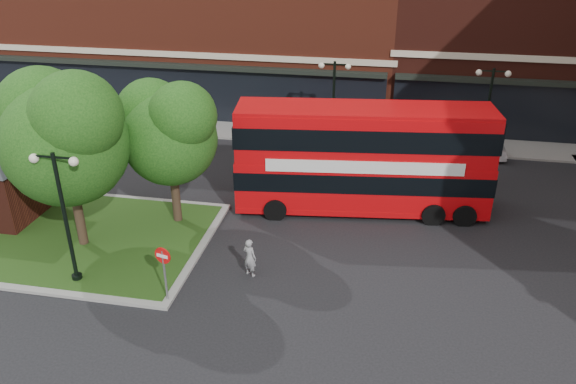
% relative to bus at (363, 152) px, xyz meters
% --- Properties ---
extents(ground, '(120.00, 120.00, 0.00)m').
position_rel_bus_xyz_m(ground, '(-4.05, -7.74, -2.72)').
color(ground, black).
rests_on(ground, ground).
extents(pavement_far, '(44.00, 3.00, 0.12)m').
position_rel_bus_xyz_m(pavement_far, '(-4.05, 8.76, -2.66)').
color(pavement_far, slate).
rests_on(pavement_far, ground).
extents(traffic_island, '(12.60, 7.60, 0.15)m').
position_rel_bus_xyz_m(traffic_island, '(-12.05, -4.74, -2.65)').
color(traffic_island, gray).
rests_on(traffic_island, ground).
extents(tree_island_west, '(5.40, 4.71, 7.21)m').
position_rel_bus_xyz_m(tree_island_west, '(-10.64, -5.16, 2.08)').
color(tree_island_west, '#2D2116').
rests_on(tree_island_west, ground).
extents(tree_island_east, '(4.46, 3.90, 6.29)m').
position_rel_bus_xyz_m(tree_island_east, '(-7.63, -2.67, 1.52)').
color(tree_island_east, '#2D2116').
rests_on(tree_island_east, ground).
extents(lamp_island, '(1.72, 0.36, 5.00)m').
position_rel_bus_xyz_m(lamp_island, '(-9.55, -7.54, 0.11)').
color(lamp_island, black).
rests_on(lamp_island, ground).
extents(lamp_far_left, '(1.72, 0.36, 5.00)m').
position_rel_bus_xyz_m(lamp_far_left, '(-2.05, 6.76, 0.11)').
color(lamp_far_left, black).
rests_on(lamp_far_left, ground).
extents(lamp_far_right, '(1.72, 0.36, 5.00)m').
position_rel_bus_xyz_m(lamp_far_right, '(5.95, 6.76, 0.11)').
color(lamp_far_right, black).
rests_on(lamp_far_right, ground).
extents(bus, '(11.07, 3.76, 4.14)m').
position_rel_bus_xyz_m(bus, '(0.00, 0.00, 0.00)').
color(bus, red).
rests_on(bus, ground).
extents(woman, '(0.64, 0.55, 1.50)m').
position_rel_bus_xyz_m(woman, '(-3.55, -5.97, -1.97)').
color(woman, gray).
rests_on(woman, ground).
extents(car_silver, '(4.58, 2.18, 1.51)m').
position_rel_bus_xyz_m(car_silver, '(-4.52, 8.26, -1.96)').
color(car_silver, '#A8AAAF').
rests_on(car_silver, ground).
extents(car_white, '(3.93, 1.40, 1.29)m').
position_rel_bus_xyz_m(car_white, '(5.34, 7.05, -2.07)').
color(car_white, silver).
rests_on(car_white, ground).
extents(no_entry_sign, '(0.59, 0.19, 2.15)m').
position_rel_bus_xyz_m(no_entry_sign, '(-5.92, -8.05, -1.18)').
color(no_entry_sign, slate).
rests_on(no_entry_sign, ground).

